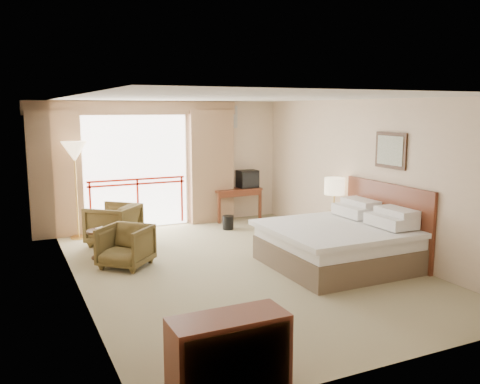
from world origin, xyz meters
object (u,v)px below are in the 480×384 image
nightstand (335,229)px  tv (248,179)px  floor_lamp (74,155)px  table_lamp (334,187)px  wastebasket (228,222)px  side_table (100,239)px  dresser (229,354)px  desk (235,195)px  armchair_near (126,267)px  armchair_far (114,244)px  bed (339,243)px

nightstand → tv: (-0.49, 2.76, 0.64)m
floor_lamp → table_lamp: bearing=-29.5°
table_lamp → wastebasket: size_ratio=2.25×
nightstand → side_table: nightstand is taller
dresser → desk: bearing=69.3°
desk → armchair_near: (-3.10, -2.54, -0.57)m
tv → desk: bearing=-173.3°
tv → armchair_near: size_ratio=0.60×
table_lamp → armchair_far: (-3.80, 1.69, -1.09)m
floor_lamp → side_table: bearing=-84.5°
dresser → armchair_far: bearing=93.4°
table_lamp → side_table: (-4.18, 0.87, -0.75)m
tv → dresser: (-3.39, -6.56, -0.57)m
desk → armchair_near: bearing=-140.6°
tv → dresser: 7.41m
bed → dresser: (-3.14, -2.65, -0.02)m
dresser → table_lamp: bearing=49.1°
wastebasket → desk: bearing=57.5°
bed → armchair_far: (-3.06, 2.89, -0.38)m
dresser → armchair_near: bearing=94.5°
floor_lamp → dresser: 6.46m
table_lamp → wastebasket: (-1.36, 1.88, -0.94)m
table_lamp → armchair_far: bearing=156.0°
floor_lamp → dresser: (0.46, -6.31, -1.29)m
table_lamp → desk: size_ratio=0.60×
nightstand → floor_lamp: 5.19m
floor_lamp → desk: bearing=4.9°
tv → side_table: tv is taller
bed → side_table: bed is taller
bed → floor_lamp: 5.29m
desk → dresser: size_ratio=1.04×
bed → floor_lamp: (-3.60, 3.66, 1.27)m
armchair_far → floor_lamp: 1.89m
table_lamp → dresser: bearing=-135.2°
nightstand → armchair_far: nightstand is taller
armchair_near → dresser: (0.02, -4.08, 0.36)m
armchair_near → tv: bearing=79.9°
bed → side_table: size_ratio=4.31×
wastebasket → armchair_near: armchair_near is taller
bed → tv: (0.25, 3.91, 0.55)m
tv → floor_lamp: size_ratio=0.23×
table_lamp → floor_lamp: bearing=150.5°
bed → dresser: size_ratio=1.98×
table_lamp → dresser: (-3.88, -3.86, -0.73)m
tv → armchair_far: 3.58m
desk → bed: bearing=-89.2°
nightstand → wastebasket: 2.36m
tv → floor_lamp: (-3.84, -0.25, 0.72)m
armchair_far → tv: bearing=149.3°
tv → wastebasket: size_ratio=1.51×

